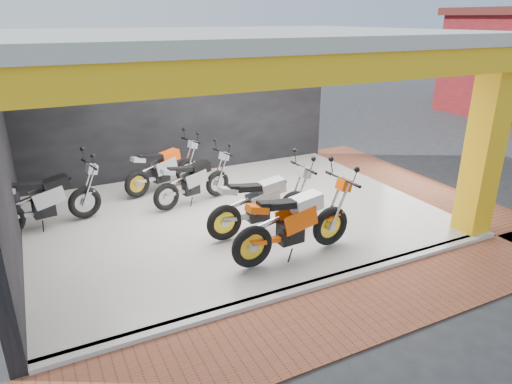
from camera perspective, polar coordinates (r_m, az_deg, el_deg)
ground at (r=8.00m, az=3.20°, el=-8.38°), size 80.00×80.00×0.00m
showroom_floor at (r=9.58m, az=-2.71°, el=-2.86°), size 8.00×6.00×0.10m
showroom_ceiling at (r=8.77m, az=-3.13°, el=18.87°), size 8.40×6.40×0.20m
back_wall at (r=11.87m, az=-9.06°, el=10.20°), size 8.20×0.20×3.50m
corner_column at (r=9.24m, az=26.69°, el=5.14°), size 0.50×0.50×3.50m
header_beam_front at (r=6.16m, az=8.59°, el=14.98°), size 8.40×0.30×0.40m
header_beam_right at (r=11.01m, az=17.25°, el=16.88°), size 0.30×6.40×0.40m
floor_kerb at (r=7.24m, az=7.27°, el=-11.53°), size 8.00×0.20×0.10m
paver_front at (r=6.74m, az=11.03°, el=-14.86°), size 9.00×1.40×0.03m
paver_right at (r=12.20m, az=18.35°, el=1.22°), size 1.40×7.00×0.03m
moto_hero at (r=8.00m, az=9.41°, el=-1.94°), size 2.47×1.02×1.48m
moto_row_a at (r=8.77m, az=4.79°, el=0.04°), size 2.30×0.91×1.39m
moto_row_b at (r=10.23m, az=-4.90°, el=2.63°), size 2.12×1.17×1.22m
moto_row_c at (r=11.12m, az=-8.71°, el=4.10°), size 2.22×1.34×1.27m
moto_row_d at (r=9.65m, az=-20.84°, el=0.53°), size 2.32×1.22×1.35m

